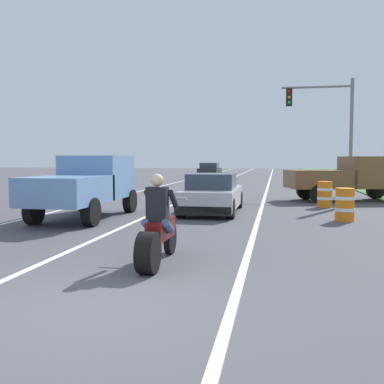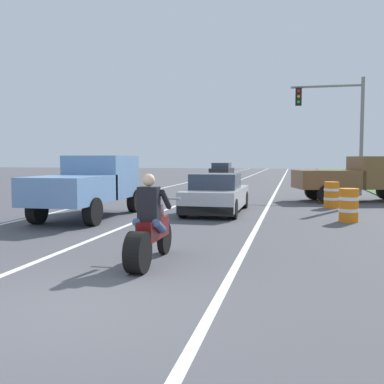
% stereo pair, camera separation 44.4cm
% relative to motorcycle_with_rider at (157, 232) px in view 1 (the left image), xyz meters
% --- Properties ---
extents(ground_plane, '(160.00, 160.00, 0.00)m').
position_rel_motorcycle_with_rider_xyz_m(ground_plane, '(-0.29, -2.47, -0.59)').
color(ground_plane, '#4C4C51').
extents(lane_stripe_left_solid, '(0.14, 120.00, 0.01)m').
position_rel_motorcycle_with_rider_xyz_m(lane_stripe_left_solid, '(-5.69, 17.53, -0.59)').
color(lane_stripe_left_solid, white).
rests_on(lane_stripe_left_solid, ground).
extents(lane_stripe_right_solid, '(0.14, 120.00, 0.01)m').
position_rel_motorcycle_with_rider_xyz_m(lane_stripe_right_solid, '(1.51, 17.53, -0.59)').
color(lane_stripe_right_solid, white).
rests_on(lane_stripe_right_solid, ground).
extents(lane_stripe_centre_dashed, '(0.14, 120.00, 0.01)m').
position_rel_motorcycle_with_rider_xyz_m(lane_stripe_centre_dashed, '(-2.09, 17.53, -0.59)').
color(lane_stripe_centre_dashed, white).
rests_on(lane_stripe_centre_dashed, ground).
extents(motorcycle_with_rider, '(0.70, 2.21, 1.62)m').
position_rel_motorcycle_with_rider_xyz_m(motorcycle_with_rider, '(0.00, 0.00, 0.00)').
color(motorcycle_with_rider, black).
rests_on(motorcycle_with_rider, ground).
extents(sports_car_silver, '(1.84, 4.30, 1.37)m').
position_rel_motorcycle_with_rider_xyz_m(sports_car_silver, '(-0.14, 7.82, 0.04)').
color(sports_car_silver, '#B7B7BC').
rests_on(sports_car_silver, ground).
extents(pickup_truck_left_lane_light_blue, '(2.02, 4.80, 1.98)m').
position_rel_motorcycle_with_rider_xyz_m(pickup_truck_left_lane_light_blue, '(-3.86, 5.63, 0.51)').
color(pickup_truck_left_lane_light_blue, '#6B93C6').
rests_on(pickup_truck_left_lane_light_blue, ground).
extents(pickup_truck_right_shoulder_brown, '(5.14, 3.14, 1.98)m').
position_rel_motorcycle_with_rider_xyz_m(pickup_truck_right_shoulder_brown, '(5.19, 13.21, 0.51)').
color(pickup_truck_right_shoulder_brown, brown).
rests_on(pickup_truck_right_shoulder_brown, ground).
extents(traffic_light_mast_near, '(3.66, 0.34, 6.00)m').
position_rel_motorcycle_with_rider_xyz_m(traffic_light_mast_near, '(4.77, 16.72, 3.34)').
color(traffic_light_mast_near, gray).
rests_on(traffic_light_mast_near, ground).
extents(construction_barrel_nearest, '(0.58, 0.58, 1.00)m').
position_rel_motorcycle_with_rider_xyz_m(construction_barrel_nearest, '(4.09, 6.45, -0.09)').
color(construction_barrel_nearest, orange).
rests_on(construction_barrel_nearest, ground).
extents(construction_barrel_mid, '(0.58, 0.58, 1.00)m').
position_rel_motorcycle_with_rider_xyz_m(construction_barrel_mid, '(3.91, 10.30, -0.09)').
color(construction_barrel_mid, orange).
rests_on(construction_barrel_mid, ground).
extents(construction_barrel_far, '(0.58, 0.58, 1.00)m').
position_rel_motorcycle_with_rider_xyz_m(construction_barrel_far, '(3.86, 12.48, -0.09)').
color(construction_barrel_far, orange).
rests_on(construction_barrel_far, ground).
extents(distant_car_far_ahead, '(1.80, 4.00, 1.50)m').
position_rel_motorcycle_with_rider_xyz_m(distant_car_far_ahead, '(-3.96, 33.11, 0.18)').
color(distant_car_far_ahead, '#262628').
rests_on(distant_car_far_ahead, ground).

